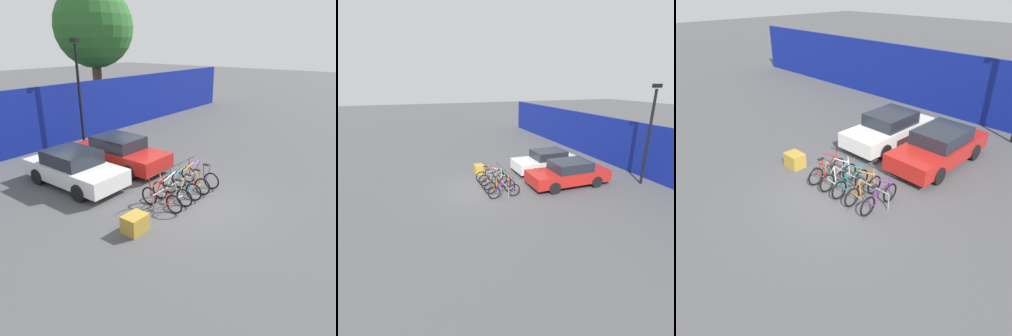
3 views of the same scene
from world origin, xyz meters
TOP-DOWN VIEW (x-y plane):
  - ground_plane at (0.00, 0.00)m, footprint 120.00×120.00m
  - hoarding_wall at (0.00, 9.50)m, footprint 36.00×0.16m
  - bike_rack at (0.13, 0.68)m, footprint 2.96×0.04m
  - bicycle_red at (-1.08, 0.53)m, footprint 0.68×1.71m
  - bicycle_white at (-0.49, 0.53)m, footprint 0.68×1.71m
  - bicycle_teal at (0.09, 0.53)m, footprint 0.68×1.71m
  - bicycle_orange at (0.67, 0.53)m, footprint 0.68×1.71m
  - bicycle_purple at (1.34, 0.53)m, footprint 0.68×1.71m
  - car_white at (-1.51, 4.47)m, footprint 1.91×4.28m
  - car_red at (0.97, 4.45)m, footprint 1.91×4.52m
  - lamp_post at (2.24, 8.50)m, footprint 0.24×0.44m
  - cargo_crate at (-2.66, 0.28)m, footprint 0.70×0.56m
  - tree_behind_hoarding at (6.00, 11.30)m, footprint 4.90×4.90m

SIDE VIEW (x-z plane):
  - ground_plane at x=0.00m, z-range 0.00..0.00m
  - cargo_crate at x=-2.66m, z-range 0.00..0.55m
  - bicycle_red at x=-1.08m, z-range -0.15..0.90m
  - bicycle_white at x=-0.49m, z-range -0.15..0.90m
  - bicycle_teal at x=0.09m, z-range -0.15..0.90m
  - bicycle_orange at x=0.67m, z-range -0.15..0.90m
  - bicycle_purple at x=1.34m, z-range -0.15..0.90m
  - bike_rack at x=0.13m, z-range 0.19..0.76m
  - car_white at x=-1.51m, z-range -0.01..1.39m
  - car_red at x=0.97m, z-range -0.01..1.39m
  - hoarding_wall at x=0.00m, z-range 0.00..3.20m
  - lamp_post at x=2.24m, z-range 0.35..5.78m
  - tree_behind_hoarding at x=6.00m, z-range 1.80..10.39m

